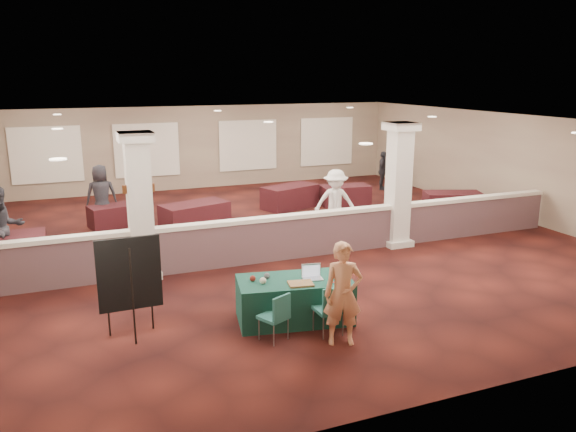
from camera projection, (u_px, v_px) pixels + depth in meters
name	position (u px, v px, depth m)	size (l,w,h in m)	color
ground	(269.00, 242.00, 15.07)	(16.00, 16.00, 0.00)	#431610
wall_back	(199.00, 147.00, 21.88)	(16.00, 0.04, 3.20)	#7B6455
wall_front	(473.00, 287.00, 7.48)	(16.00, 0.04, 3.20)	#7B6455
wall_right	(509.00, 165.00, 17.57)	(0.04, 16.00, 3.20)	#7B6455
ceiling	(268.00, 121.00, 14.29)	(16.00, 16.00, 0.02)	white
partition_wall	(290.00, 236.00, 13.58)	(15.60, 0.28, 1.10)	brown
column_left	(140.00, 205.00, 12.06)	(0.72, 0.72, 3.20)	white
column_right	(398.00, 184.00, 14.40)	(0.72, 0.72, 3.20)	white
sconce_left	(125.00, 189.00, 11.87)	(0.12, 0.12, 0.18)	brown
sconce_right	(152.00, 187.00, 12.07)	(0.12, 0.12, 0.18)	brown
near_table	(294.00, 300.00, 10.17)	(2.04, 1.02, 0.78)	#0E332F
conf_chair_main	(331.00, 306.00, 9.52)	(0.47, 0.48, 0.91)	#1E5853
conf_chair_side	(277.00, 313.00, 9.33)	(0.56, 0.56, 0.84)	#1E5853
easel_board	(129.00, 275.00, 9.30)	(1.05, 0.53, 1.78)	black
woman	(343.00, 294.00, 9.17)	(0.63, 0.42, 1.74)	tan
far_table_front_left	(2.00, 252.00, 12.95)	(1.90, 0.95, 0.77)	black
far_table_front_center	(195.00, 216.00, 16.20)	(1.90, 0.95, 0.77)	black
far_table_front_right	(453.00, 203.00, 17.94)	(1.77, 0.89, 0.72)	black
far_table_back_left	(117.00, 215.00, 16.57)	(1.59, 0.79, 0.64)	black
far_table_back_center	(290.00, 197.00, 18.83)	(1.85, 0.93, 0.75)	black
far_table_back_right	(345.00, 195.00, 19.29)	(1.67, 0.83, 0.68)	black
attendee_a	(3.00, 229.00, 12.72)	(0.93, 0.51, 1.93)	black
attendee_b	(335.00, 202.00, 15.55)	(1.17, 0.54, 1.83)	silver
attendee_c	(383.00, 171.00, 21.73)	(0.88, 0.42, 1.49)	black
attendee_d	(101.00, 195.00, 16.55)	(0.89, 0.48, 1.81)	black
laptop_base	(313.00, 279.00, 10.08)	(0.35, 0.25, 0.02)	#B8B8BD
laptop_screen	(311.00, 270.00, 10.17)	(0.35, 0.01, 0.24)	#B8B8BD
screen_glow	(311.00, 271.00, 10.17)	(0.32, 0.00, 0.20)	silver
knitting	(301.00, 284.00, 9.83)	(0.43, 0.32, 0.03)	#AA671B
yarn_cream	(263.00, 281.00, 9.85)	(0.12, 0.12, 0.12)	beige
yarn_red	(253.00, 278.00, 9.97)	(0.11, 0.11, 0.11)	maroon
yarn_grey	(267.00, 276.00, 10.09)	(0.11, 0.11, 0.11)	#434348
scissors	(336.00, 282.00, 9.92)	(0.13, 0.03, 0.01)	red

